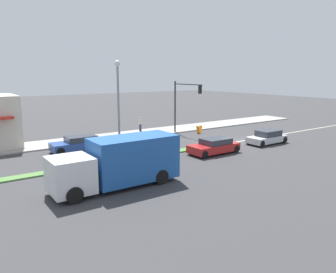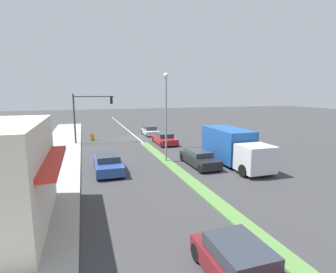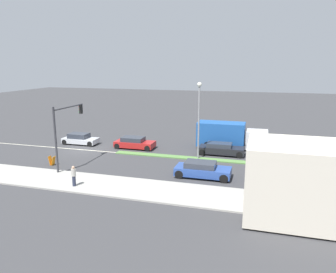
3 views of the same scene
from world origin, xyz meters
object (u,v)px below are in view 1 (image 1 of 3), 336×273
traffic_signal_main (183,99)px  coupe_blue (79,144)px  warning_aframe_sign (199,129)px  sedan_dark (108,164)px  street_lamp (118,98)px  pedestrian (140,124)px  hatchback_red (214,146)px  sedan_silver (267,137)px  delivery_truck (120,162)px

traffic_signal_main → coupe_blue: traffic_signal_main is taller
warning_aframe_sign → sedan_dark: sedan_dark is taller
traffic_signal_main → street_lamp: size_ratio=0.76×
sedan_dark → street_lamp: bearing=-41.7°
coupe_blue → pedestrian: bearing=-60.8°
hatchback_red → sedan_dark: bearing=90.0°
traffic_signal_main → coupe_blue: 12.47m
street_lamp → sedan_silver: (-2.20, -14.33, -4.17)m
delivery_truck → sedan_silver: 17.04m
traffic_signal_main → street_lamp: bearing=119.9°
traffic_signal_main → delivery_truck: (-11.12, 13.10, -2.43)m
sedan_silver → delivery_truck: bearing=99.5°
sedan_silver → sedan_dark: bearing=90.0°
hatchback_red → warning_aframe_sign: bearing=-32.5°
pedestrian → delivery_truck: (-14.97, 10.02, 0.52)m
warning_aframe_sign → hatchback_red: (-7.84, 5.00, 0.19)m
street_lamp → coupe_blue: (5.00, 1.34, -4.14)m
pedestrian → sedan_silver: pedestrian is taller
coupe_blue → hatchback_red: bearing=-129.0°
street_lamp → coupe_blue: street_lamp is taller
sedan_silver → hatchback_red: sedan_silver is taller
hatchback_red → coupe_blue: coupe_blue is taller
warning_aframe_sign → pedestrian: bearing=49.1°
pedestrian → street_lamp: bearing=142.8°
traffic_signal_main → sedan_dark: 15.46m
street_lamp → coupe_blue: bearing=15.0°
delivery_truck → coupe_blue: bearing=-6.4°
street_lamp → sedan_silver: bearing=-98.7°
warning_aframe_sign → delivery_truck: bearing=125.3°
street_lamp → sedan_silver: 15.08m
warning_aframe_sign → delivery_truck: 18.43m
traffic_signal_main → hatchback_red: bearing=159.7°
warning_aframe_sign → sedan_silver: sedan_silver is taller
pedestrian → coupe_blue: size_ratio=0.35×
pedestrian → sedan_dark: size_ratio=0.34×
delivery_truck → warning_aframe_sign: bearing=-54.7°
traffic_signal_main → delivery_truck: size_ratio=0.75×
pedestrian → coupe_blue: pedestrian is taller
warning_aframe_sign → sedan_silver: bearing=-167.3°
sedan_dark → pedestrian: bearing=-38.0°
pedestrian → delivery_truck: size_ratio=0.21×
sedan_dark → coupe_blue: coupe_blue is taller
traffic_signal_main → delivery_truck: bearing=130.3°
traffic_signal_main → delivery_truck: 17.36m
traffic_signal_main → pedestrian: (3.85, 3.08, -2.95)m
warning_aframe_sign → coupe_blue: bearing=92.6°
hatchback_red → coupe_blue: 11.44m
sedan_silver → hatchback_red: 6.77m
warning_aframe_sign → hatchback_red: bearing=147.5°
coupe_blue → sedan_silver: bearing=-114.7°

